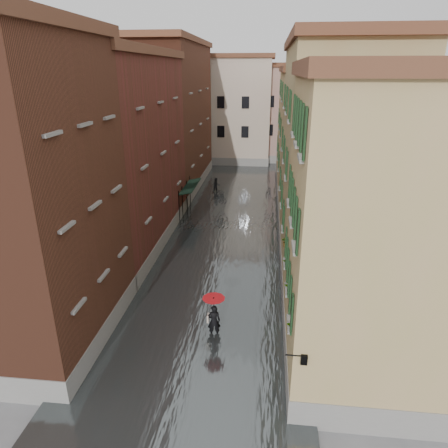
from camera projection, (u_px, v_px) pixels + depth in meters
The scene contains 16 objects.
ground at pixel (202, 320), 19.94m from camera, with size 120.00×120.00×0.00m, color slate.
floodwater at pixel (228, 225), 31.96m from camera, with size 10.00×60.00×0.20m, color #404647.
building_left_near at pixel (24, 205), 16.46m from camera, with size 6.00×8.00×13.00m, color brown.
building_left_mid at pixel (119, 157), 26.74m from camera, with size 6.00×14.00×12.50m, color maroon.
building_left_far at pixel (171, 119), 40.37m from camera, with size 6.00×16.00×14.00m, color brown.
building_right_near at pixel (371, 236), 15.29m from camera, with size 6.00×8.00×11.50m, color tan.
building_right_mid at pixel (332, 158), 25.22m from camera, with size 6.00×14.00×13.00m, color tan.
building_right_far at pixel (310, 134), 39.39m from camera, with size 6.00×16.00×11.50m, color tan.
building_end_cream at pixel (225, 111), 53.12m from camera, with size 12.00×9.00×13.00m, color #BFB097.
building_end_pink at pixel (292, 114), 54.23m from camera, with size 10.00×9.00×12.00m, color tan.
awning_near at pixel (188, 189), 32.91m from camera, with size 1.09×3.22×2.80m.
awning_far at pixel (191, 185), 34.15m from camera, with size 1.09×3.41×2.80m.
wall_lantern at pixel (303, 358), 12.85m from camera, with size 0.71×0.22×0.35m.
window_planters at pixel (290, 269), 17.50m from camera, with size 0.59×8.36×0.84m.
pedestrian_main at pixel (214, 313), 18.29m from camera, with size 1.05×1.05×2.06m.
pedestrian_far at pixel (216, 186), 40.06m from camera, with size 0.77×0.60×1.59m, color black.
Camera 1 is at (2.93, -16.63, 11.70)m, focal length 32.00 mm.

